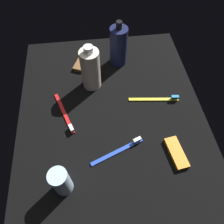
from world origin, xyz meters
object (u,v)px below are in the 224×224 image
deodorant_stick (61,182)px  toothbrush_blue (119,150)px  bodywash_bottle (91,69)px  toothbrush_yellow (157,99)px  toothbrush_red (65,115)px  lotion_bottle (118,46)px  snack_bar_brown (82,62)px  snack_bar_orange (176,153)px

deodorant_stick → toothbrush_blue: deodorant_stick is taller
bodywash_bottle → toothbrush_yellow: (10.31, 22.61, -7.49)cm
toothbrush_blue → toothbrush_red: (-15.10, -16.65, 0.00)cm
lotion_bottle → snack_bar_brown: lotion_bottle is taller
bodywash_bottle → toothbrush_blue: 29.92cm
toothbrush_yellow → snack_bar_orange: (21.19, 0.99, 0.14)cm
bodywash_bottle → snack_bar_orange: size_ratio=1.72×
toothbrush_blue → snack_bar_brown: (-40.13, -9.61, 0.14)cm
snack_bar_brown → deodorant_stick: bearing=15.8°
toothbrush_yellow → snack_bar_orange: size_ratio=1.73×
toothbrush_red → snack_bar_orange: toothbrush_red is taller
toothbrush_blue → bodywash_bottle: bearing=-167.3°
toothbrush_blue → snack_bar_brown: bearing=-166.5°
toothbrush_red → snack_bar_brown: bearing=164.3°
deodorant_stick → toothbrush_red: 24.62cm
deodorant_stick → toothbrush_red: deodorant_stick is taller
lotion_bottle → deodorant_stick: (48.26, -22.07, -2.70)cm
toothbrush_yellow → snack_bar_brown: (-22.18, -25.86, 0.14)cm
toothbrush_red → toothbrush_yellow: bearing=94.9°
snack_bar_orange → snack_bar_brown: (-43.37, -26.84, 0.00)cm
bodywash_bottle → deodorant_stick: size_ratio=1.68×
toothbrush_yellow → deodorant_stick: bearing=-50.9°
bodywash_bottle → deodorant_stick: bearing=-15.9°
lotion_bottle → snack_bar_brown: bearing=-93.6°
toothbrush_blue → toothbrush_yellow: same height
toothbrush_red → snack_bar_brown: 26.00cm
toothbrush_yellow → toothbrush_red: same height
toothbrush_blue → toothbrush_yellow: (-17.95, 16.24, 0.00)cm
bodywash_bottle → lotion_bottle: bearing=133.7°
snack_bar_orange → deodorant_stick: bearing=-88.4°
snack_bar_orange → toothbrush_blue: bearing=-108.7°
lotion_bottle → toothbrush_red: size_ratio=1.06×
bodywash_bottle → snack_bar_orange: 40.04cm
lotion_bottle → snack_bar_orange: size_ratio=1.77×
lotion_bottle → bodywash_bottle: bearing=-46.3°
bodywash_bottle → toothbrush_red: bodywash_bottle is taller
deodorant_stick → snack_bar_brown: size_ratio=1.02×
lotion_bottle → snack_bar_orange: bearing=16.0°
lotion_bottle → toothbrush_yellow: size_ratio=1.02×
bodywash_bottle → snack_bar_brown: bearing=-164.7°
bodywash_bottle → toothbrush_yellow: 25.95cm
toothbrush_blue → toothbrush_red: same height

